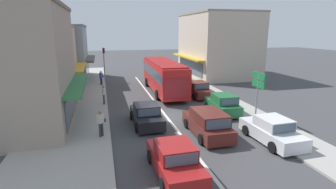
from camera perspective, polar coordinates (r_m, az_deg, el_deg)
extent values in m
plane|color=#3F3F42|center=(19.46, -0.18, -5.04)|extent=(140.00, 140.00, 0.00)
cube|color=silver|center=(23.19, -2.59, -1.94)|extent=(0.20, 28.00, 0.01)
cube|color=#A39E96|center=(24.77, -19.16, -1.52)|extent=(5.20, 44.00, 0.14)
cube|color=#A39E96|center=(26.88, 9.58, 0.19)|extent=(2.80, 44.00, 0.12)
cube|color=gray|center=(19.47, -31.33, 4.62)|extent=(7.10, 8.84, 7.70)
cube|color=#2D703D|center=(18.87, -19.23, 2.08)|extent=(1.10, 8.13, 0.20)
cube|color=#425160|center=(19.20, -20.17, -1.80)|extent=(0.06, 7.07, 1.80)
cube|color=#B2A38E|center=(28.04, -26.10, 6.22)|extent=(6.16, 8.05, 6.54)
cube|color=gold|center=(27.60, -18.78, 5.59)|extent=(1.10, 7.41, 0.20)
cube|color=#425160|center=(27.84, -19.43, 2.88)|extent=(0.06, 6.44, 1.80)
cube|color=gray|center=(27.88, -26.85, 13.13)|extent=(6.32, 8.05, 0.24)
cube|color=#84939E|center=(36.56, -23.45, 8.07)|extent=(7.68, 9.15, 6.74)
cube|color=#4C4742|center=(36.20, -16.59, 7.52)|extent=(1.10, 8.42, 0.20)
cube|color=#425160|center=(36.37, -17.11, 5.44)|extent=(0.06, 7.32, 1.80)
cube|color=slate|center=(36.45, -23.98, 13.52)|extent=(7.84, 9.15, 0.24)
cube|color=beige|center=(38.23, 10.66, 10.42)|extent=(7.91, 11.83, 8.42)
cube|color=gold|center=(36.72, 4.23, 8.12)|extent=(1.10, 10.88, 0.20)
cube|color=#425160|center=(37.00, 4.82, 6.13)|extent=(0.06, 9.46, 1.80)
cube|color=gray|center=(38.24, 10.95, 16.90)|extent=(8.07, 11.83, 0.24)
cube|color=red|center=(27.09, -1.00, 4.16)|extent=(2.65, 10.83, 2.70)
cube|color=#425160|center=(27.02, -1.00, 5.00)|extent=(2.69, 10.40, 0.90)
cube|color=maroon|center=(21.95, 2.06, 1.35)|extent=(2.25, 0.09, 1.76)
cube|color=maroon|center=(26.89, -1.01, 7.12)|extent=(2.52, 9.97, 0.12)
cylinder|color=black|center=(30.33, -4.67, 2.69)|extent=(0.27, 0.96, 0.96)
cylinder|color=black|center=(30.80, -0.06, 2.91)|extent=(0.27, 0.96, 0.96)
cylinder|color=black|center=(24.25, -2.36, -0.08)|extent=(0.27, 0.96, 0.96)
cylinder|color=black|center=(24.83, 3.31, 0.24)|extent=(0.27, 0.96, 0.96)
cube|color=#561E19|center=(16.45, 8.41, -6.85)|extent=(1.78, 4.51, 0.76)
cube|color=#561E19|center=(15.91, 8.97, -4.84)|extent=(1.65, 2.61, 0.68)
cube|color=#425160|center=(17.07, 7.26, -3.49)|extent=(1.51, 0.07, 0.58)
cube|color=#425160|center=(14.78, 10.96, -6.40)|extent=(1.48, 0.07, 0.54)
cylinder|color=black|center=(17.42, 4.00, -6.28)|extent=(0.18, 0.62, 0.62)
cylinder|color=black|center=(18.02, 9.36, -5.75)|extent=(0.18, 0.62, 0.62)
cylinder|color=black|center=(15.06, 7.20, -9.66)|extent=(0.18, 0.62, 0.62)
cylinder|color=black|center=(15.75, 13.26, -8.86)|extent=(0.18, 0.62, 0.62)
cube|color=black|center=(17.99, -4.72, -4.97)|extent=(1.78, 4.22, 0.72)
cube|color=black|center=(17.70, -4.70, -3.04)|extent=(1.58, 1.82, 0.60)
cube|color=#425160|center=(18.57, -5.22, -2.25)|extent=(1.44, 0.08, 0.51)
cube|color=#425160|center=(16.83, -4.13, -3.92)|extent=(1.40, 0.08, 0.48)
cylinder|color=black|center=(19.12, -7.94, -4.54)|extent=(0.19, 0.62, 0.62)
cylinder|color=black|center=(19.38, -2.88, -4.17)|extent=(0.19, 0.62, 0.62)
cylinder|color=black|center=(16.76, -6.83, -7.17)|extent=(0.19, 0.62, 0.62)
cylinder|color=black|center=(17.06, -1.07, -6.68)|extent=(0.19, 0.62, 0.62)
cube|color=maroon|center=(12.10, 1.41, -14.65)|extent=(1.82, 4.24, 0.72)
cube|color=maroon|center=(11.72, 1.58, -12.04)|extent=(1.60, 1.84, 0.60)
cube|color=#425160|center=(12.52, 0.32, -10.28)|extent=(1.44, 0.10, 0.51)
cube|color=#425160|center=(10.94, 3.05, -14.04)|extent=(1.41, 0.09, 0.48)
cylinder|color=black|center=(13.09, -3.96, -13.34)|extent=(0.20, 0.62, 0.62)
cylinder|color=black|center=(13.50, 3.38, -12.46)|extent=(0.20, 0.62, 0.62)
cylinder|color=black|center=(10.96, -1.10, -19.16)|extent=(0.20, 0.62, 0.62)
cylinder|color=black|center=(11.44, 7.68, -17.74)|extent=(0.20, 0.62, 0.62)
cube|color=silver|center=(16.37, 21.59, -7.86)|extent=(1.85, 4.25, 0.72)
cube|color=silver|center=(16.08, 22.01, -5.78)|extent=(1.62, 1.85, 0.60)
cube|color=#425160|center=(16.77, 20.09, -4.82)|extent=(1.44, 0.11, 0.51)
cube|color=#425160|center=(15.41, 24.10, -6.81)|extent=(1.41, 0.10, 0.48)
cylinder|color=black|center=(16.91, 16.60, -7.47)|extent=(0.20, 0.63, 0.62)
cylinder|color=black|center=(17.87, 21.29, -6.70)|extent=(0.20, 0.63, 0.62)
cylinder|color=black|center=(15.03, 21.81, -10.63)|extent=(0.20, 0.63, 0.62)
cylinder|color=black|center=(16.10, 26.73, -9.51)|extent=(0.20, 0.63, 0.62)
cube|color=#1E6638|center=(20.82, 11.73, -2.58)|extent=(1.78, 3.76, 0.76)
cube|color=#1E6638|center=(20.37, 12.16, -0.92)|extent=(1.59, 1.96, 0.64)
cube|color=#425160|center=(21.23, 11.10, -0.27)|extent=(1.40, 0.11, 0.54)
cube|color=#425160|center=(19.52, 13.32, -1.62)|extent=(1.37, 0.11, 0.51)
cylinder|color=black|center=(21.56, 8.53, -2.45)|extent=(0.20, 0.63, 0.62)
cylinder|color=black|center=(22.17, 12.50, -2.17)|extent=(0.20, 0.63, 0.62)
cylinder|color=black|center=(19.59, 10.80, -4.21)|extent=(0.20, 0.63, 0.62)
cylinder|color=black|center=(20.27, 15.09, -3.84)|extent=(0.20, 0.63, 0.62)
cube|color=#561E19|center=(25.75, 6.45, 0.73)|extent=(1.86, 4.26, 0.72)
cube|color=#561E19|center=(25.52, 6.57, 2.12)|extent=(1.62, 1.85, 0.60)
cube|color=#425160|center=(26.35, 5.81, 2.51)|extent=(1.44, 0.11, 0.51)
cube|color=#425160|center=(24.69, 7.39, 1.71)|extent=(1.41, 0.11, 0.48)
cylinder|color=black|center=(26.63, 3.69, 0.79)|extent=(0.20, 0.63, 0.62)
cylinder|color=black|center=(27.25, 7.10, 1.01)|extent=(0.20, 0.63, 0.62)
cylinder|color=black|center=(24.34, 5.70, -0.49)|extent=(0.20, 0.63, 0.62)
cylinder|color=black|center=(25.02, 9.36, -0.22)|extent=(0.20, 0.63, 0.62)
cube|color=#561E19|center=(31.47, 2.67, 3.18)|extent=(1.75, 4.21, 0.72)
cube|color=#561E19|center=(31.26, 2.74, 4.34)|extent=(1.57, 1.81, 0.60)
cube|color=#425160|center=(32.13, 2.27, 4.60)|extent=(1.44, 0.07, 0.51)
cube|color=#425160|center=(30.39, 3.23, 4.06)|extent=(1.40, 0.07, 0.48)
cylinder|color=black|center=(32.47, 0.58, 3.17)|extent=(0.18, 0.62, 0.62)
cylinder|color=black|center=(32.94, 3.49, 3.29)|extent=(0.18, 0.62, 0.62)
cylinder|color=black|center=(30.08, 1.78, 2.31)|extent=(0.18, 0.62, 0.62)
cylinder|color=black|center=(30.58, 4.89, 2.46)|extent=(0.18, 0.62, 0.62)
cylinder|color=gray|center=(34.16, -13.71, 6.34)|extent=(0.12, 0.12, 4.20)
cube|color=black|center=(33.99, -13.88, 9.27)|extent=(0.24, 0.24, 0.68)
sphere|color=red|center=(33.98, -13.66, 9.67)|extent=(0.13, 0.13, 0.13)
sphere|color=black|center=(33.99, -13.64, 9.30)|extent=(0.13, 0.13, 0.13)
sphere|color=black|center=(34.01, -13.62, 8.93)|extent=(0.13, 0.13, 0.13)
cylinder|color=gray|center=(18.94, 18.78, -0.64)|extent=(0.10, 0.10, 3.60)
cube|color=#19753D|center=(18.63, 19.17, 3.82)|extent=(0.08, 1.40, 0.44)
cube|color=white|center=(18.65, 19.28, 3.82)|extent=(0.01, 1.10, 0.10)
cube|color=#19753D|center=(18.72, 19.04, 2.16)|extent=(0.08, 1.40, 0.44)
cube|color=white|center=(18.75, 19.15, 2.17)|extent=(0.01, 1.10, 0.10)
cylinder|color=#232838|center=(31.30, -14.43, 2.80)|extent=(0.14, 0.14, 0.84)
cylinder|color=#232838|center=(31.44, -14.22, 2.86)|extent=(0.14, 0.14, 0.84)
cube|color=#3351A8|center=(31.25, -14.40, 4.09)|extent=(0.40, 0.42, 0.56)
sphere|color=tan|center=(31.19, -14.45, 4.81)|extent=(0.22, 0.22, 0.22)
cylinder|color=#3351A8|center=(31.07, -14.68, 4.02)|extent=(0.09, 0.09, 0.54)
cylinder|color=#3351A8|center=(31.44, -14.13, 4.16)|extent=(0.09, 0.09, 0.54)
cube|color=brown|center=(31.53, -14.06, 3.85)|extent=(0.25, 0.23, 0.22)
cylinder|color=#333338|center=(16.05, -14.57, -7.54)|extent=(0.14, 0.14, 0.84)
cylinder|color=#333338|center=(16.17, -14.13, -7.35)|extent=(0.14, 0.14, 0.84)
cube|color=beige|center=(15.88, -14.50, -5.08)|extent=(0.41, 0.41, 0.56)
sphere|color=#9E7051|center=(15.76, -14.58, -3.71)|extent=(0.22, 0.22, 0.22)
cylinder|color=beige|center=(15.71, -15.10, -5.32)|extent=(0.09, 0.09, 0.54)
cylinder|color=beige|center=(16.04, -13.91, -4.85)|extent=(0.09, 0.09, 0.54)
cube|color=brown|center=(16.16, -13.76, -5.39)|extent=(0.24, 0.24, 0.22)
cylinder|color=#4C4742|center=(22.98, -13.80, -1.04)|extent=(0.14, 0.14, 0.84)
cylinder|color=#4C4742|center=(23.15, -13.72, -0.93)|extent=(0.14, 0.14, 0.84)
cube|color=beige|center=(22.90, -13.86, 0.71)|extent=(0.29, 0.40, 0.56)
sphere|color=#9E7051|center=(22.82, -13.91, 1.69)|extent=(0.22, 0.22, 0.22)
cylinder|color=beige|center=(22.67, -13.96, 0.57)|extent=(0.09, 0.09, 0.54)
cylinder|color=beige|center=(23.13, -13.75, 0.84)|extent=(0.09, 0.09, 0.54)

